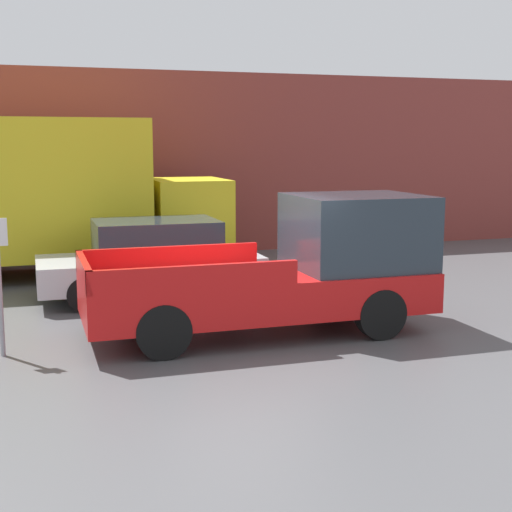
{
  "coord_description": "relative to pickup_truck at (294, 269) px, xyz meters",
  "views": [
    {
      "loc": [
        -3.3,
        -10.67,
        3.1
      ],
      "look_at": [
        0.49,
        1.18,
        1.12
      ],
      "focal_mm": 50.0,
      "sensor_mm": 36.0,
      "label": 1
    }
  ],
  "objects": [
    {
      "name": "ground_plane",
      "position": [
        -0.83,
        -0.18,
        -1.04
      ],
      "size": [
        60.0,
        60.0,
        0.0
      ],
      "primitive_type": "plane",
      "color": "#4C4C4F"
    },
    {
      "name": "building_wall",
      "position": [
        -0.83,
        8.78,
        1.49
      ],
      "size": [
        28.0,
        0.15,
        5.05
      ],
      "color": "brown",
      "rests_on": "ground"
    },
    {
      "name": "pickup_truck",
      "position": [
        0.0,
        0.0,
        0.0
      ],
      "size": [
        5.63,
        2.12,
        2.24
      ],
      "color": "red",
      "rests_on": "ground"
    },
    {
      "name": "car",
      "position": [
        -1.81,
        3.25,
        -0.25
      ],
      "size": [
        4.4,
        1.93,
        1.57
      ],
      "color": "#B7BABF",
      "rests_on": "ground"
    },
    {
      "name": "delivery_truck",
      "position": [
        -3.94,
        6.26,
        0.9
      ],
      "size": [
        7.99,
        2.51,
        3.64
      ],
      "color": "gold",
      "rests_on": "ground"
    }
  ]
}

